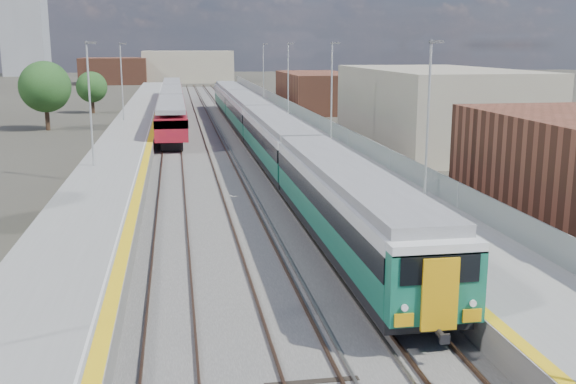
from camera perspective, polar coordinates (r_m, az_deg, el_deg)
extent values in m
plane|color=#47443A|center=(58.97, -4.41, 4.23)|extent=(320.00, 320.00, 0.00)
cube|color=#565451|center=(61.29, -6.72, 4.51)|extent=(10.50, 155.00, 0.06)
cube|color=#4C3323|center=(63.96, -4.12, 4.96)|extent=(0.07, 160.00, 0.14)
cube|color=#4C3323|center=(64.11, -2.83, 5.00)|extent=(0.07, 160.00, 0.14)
cube|color=#4C3323|center=(63.73, -7.26, 4.87)|extent=(0.07, 160.00, 0.14)
cube|color=#4C3323|center=(63.80, -5.97, 4.91)|extent=(0.07, 160.00, 0.14)
cube|color=#4C3323|center=(63.70, -10.42, 4.76)|extent=(0.07, 160.00, 0.14)
cube|color=#4C3323|center=(63.69, -9.12, 4.81)|extent=(0.07, 160.00, 0.14)
cube|color=gray|center=(63.93, -4.41, 4.95)|extent=(0.08, 160.00, 0.10)
cube|color=gray|center=(63.83, -5.67, 4.91)|extent=(0.08, 160.00, 0.10)
cube|color=slate|center=(62.03, 0.23, 5.13)|extent=(4.70, 155.00, 1.00)
cube|color=gray|center=(61.97, 0.23, 5.59)|extent=(4.70, 155.00, 0.03)
cube|color=yellow|center=(61.65, -1.71, 5.57)|extent=(0.40, 155.00, 0.01)
cube|color=gray|center=(62.31, 2.23, 6.17)|extent=(0.06, 155.00, 1.20)
cylinder|color=#9EA0A3|center=(32.55, 11.75, 5.89)|extent=(0.12, 0.12, 7.50)
cube|color=#4C4C4F|center=(32.45, 12.46, 12.31)|extent=(0.70, 0.18, 0.14)
cylinder|color=#9EA0A3|center=(51.63, 3.71, 8.41)|extent=(0.12, 0.12, 7.50)
cube|color=#4C4C4F|center=(51.57, 4.04, 12.46)|extent=(0.70, 0.18, 0.14)
cylinder|color=#9EA0A3|center=(71.22, 0.01, 9.51)|extent=(0.12, 0.12, 7.50)
cube|color=#4C4C4F|center=(71.18, 0.21, 12.44)|extent=(0.70, 0.18, 0.14)
cylinder|color=#9EA0A3|center=(90.99, -2.10, 10.11)|extent=(0.12, 0.12, 7.50)
cube|color=#4C4C4F|center=(90.95, -1.96, 12.41)|extent=(0.70, 0.18, 0.14)
cube|color=slate|center=(61.29, -13.12, 4.72)|extent=(4.30, 155.00, 1.00)
cube|color=gray|center=(61.22, -13.14, 5.19)|extent=(4.30, 155.00, 0.03)
cube|color=yellow|center=(61.13, -11.36, 5.28)|extent=(0.45, 155.00, 0.01)
cube|color=silver|center=(61.14, -11.69, 5.26)|extent=(0.08, 155.00, 0.01)
cylinder|color=#9EA0A3|center=(42.61, -16.42, 7.12)|extent=(0.12, 0.12, 7.50)
cube|color=#4C4C4F|center=(42.44, -16.38, 12.04)|extent=(0.70, 0.18, 0.14)
cylinder|color=#9EA0A3|center=(68.44, -13.89, 9.04)|extent=(0.12, 0.12, 7.50)
cube|color=#4C4C4F|center=(68.33, -13.84, 12.10)|extent=(0.70, 0.18, 0.14)
cube|color=#A29581|center=(57.43, 12.24, 6.98)|extent=(11.00, 22.00, 6.40)
cube|color=brown|center=(88.24, 2.43, 8.50)|extent=(8.00, 18.00, 4.80)
cube|color=#A29581|center=(158.27, -8.48, 10.47)|extent=(20.00, 14.00, 7.00)
cube|color=brown|center=(153.80, -14.49, 9.90)|extent=(14.00, 12.00, 5.60)
cube|color=gray|center=(202.48, -21.56, 14.82)|extent=(11.00, 11.00, 40.00)
cube|color=black|center=(27.28, 4.95, -3.55)|extent=(2.56, 18.36, 0.43)
cube|color=#125D44|center=(27.09, 4.98, -2.02)|extent=(2.65, 18.36, 1.07)
cube|color=black|center=(26.89, 5.01, -0.27)|extent=(2.71, 18.36, 0.73)
cube|color=silver|center=(26.77, 5.03, 0.95)|extent=(2.65, 18.36, 0.45)
cube|color=gray|center=(26.69, 5.05, 1.78)|extent=(2.35, 18.36, 0.38)
cube|color=black|center=(45.36, -0.95, 2.88)|extent=(2.56, 18.36, 0.43)
cube|color=#125D44|center=(45.25, -0.96, 3.82)|extent=(2.65, 18.36, 1.07)
cube|color=black|center=(45.13, -0.96, 4.88)|extent=(2.71, 18.36, 0.73)
cube|color=silver|center=(45.06, -0.96, 5.62)|extent=(2.65, 18.36, 0.45)
cube|color=gray|center=(45.01, -0.97, 6.12)|extent=(2.35, 18.36, 0.38)
cube|color=black|center=(63.89, -3.48, 5.61)|extent=(2.56, 18.36, 0.43)
cube|color=#125D44|center=(63.81, -3.49, 6.28)|extent=(2.65, 18.36, 1.07)
cube|color=black|center=(63.73, -3.50, 7.04)|extent=(2.71, 18.36, 0.73)
cube|color=silver|center=(63.68, -3.50, 7.56)|extent=(2.65, 18.36, 0.45)
cube|color=gray|center=(63.65, -3.51, 7.92)|extent=(2.35, 18.36, 0.38)
cube|color=black|center=(82.57, -4.87, 7.11)|extent=(2.56, 18.36, 0.43)
cube|color=#125D44|center=(82.51, -4.88, 7.63)|extent=(2.65, 18.36, 1.07)
cube|color=black|center=(82.45, -4.89, 8.22)|extent=(2.71, 18.36, 0.73)
cube|color=silver|center=(82.41, -4.90, 8.62)|extent=(2.65, 18.36, 0.45)
cube|color=gray|center=(82.38, -4.91, 8.90)|extent=(2.35, 18.36, 0.38)
cube|color=#125D44|center=(18.39, 12.35, -7.83)|extent=(2.64, 0.56, 1.98)
cube|color=black|center=(17.95, 12.78, -6.44)|extent=(2.17, 0.06, 0.75)
cube|color=#D3960D|center=(18.13, 12.74, -8.47)|extent=(0.99, 0.09, 1.98)
cube|color=black|center=(61.04, -9.78, 4.77)|extent=(1.75, 14.86, 0.61)
cube|color=maroon|center=(60.87, -9.83, 6.12)|extent=(2.58, 17.49, 1.84)
cube|color=black|center=(60.83, -9.85, 6.56)|extent=(2.63, 17.49, 0.64)
cube|color=gray|center=(60.74, -9.88, 7.42)|extent=(2.30, 17.49, 0.37)
cube|color=black|center=(78.91, -9.76, 6.45)|extent=(1.75, 14.86, 0.61)
cube|color=maroon|center=(78.78, -9.80, 7.50)|extent=(2.58, 17.49, 1.84)
cube|color=black|center=(78.75, -9.81, 7.83)|extent=(2.63, 17.49, 0.64)
cube|color=gray|center=(78.68, -9.84, 8.50)|extent=(2.30, 17.49, 0.37)
cube|color=black|center=(96.83, -9.75, 7.51)|extent=(1.75, 14.86, 0.61)
cube|color=maroon|center=(96.72, -9.78, 8.36)|extent=(2.58, 17.49, 1.84)
cube|color=black|center=(96.69, -9.79, 8.64)|extent=(2.63, 17.49, 0.64)
cube|color=gray|center=(96.64, -9.81, 9.18)|extent=(2.30, 17.49, 0.37)
cylinder|color=#382619|center=(71.12, -19.70, 5.89)|extent=(0.44, 0.44, 2.37)
sphere|color=#234119|center=(70.88, -19.88, 8.38)|extent=(5.01, 5.01, 5.01)
cylinder|color=#382619|center=(87.49, -16.19, 7.01)|extent=(0.44, 0.44, 1.79)
sphere|color=#234119|center=(87.32, -16.29, 8.53)|extent=(3.78, 3.78, 3.78)
cylinder|color=#382619|center=(78.29, 9.67, 6.77)|extent=(0.44, 0.44, 1.86)
sphere|color=#234119|center=(78.10, 9.73, 8.54)|extent=(3.92, 3.92, 3.92)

